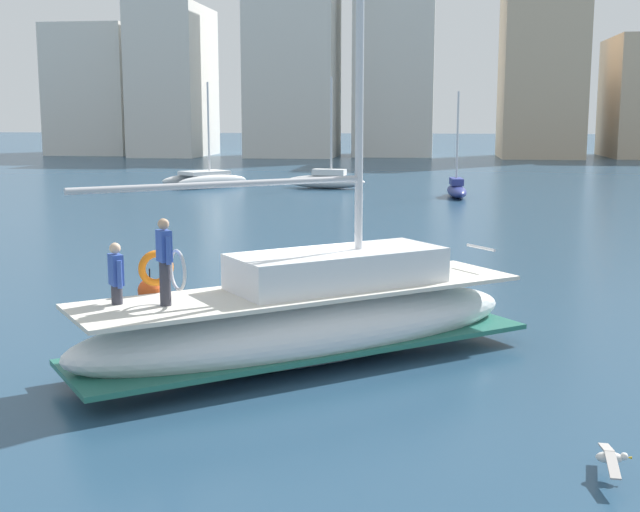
{
  "coord_description": "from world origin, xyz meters",
  "views": [
    {
      "loc": [
        2.98,
        -17.5,
        4.86
      ],
      "look_at": [
        0.57,
        0.43,
        1.8
      ],
      "focal_mm": 47.17,
      "sensor_mm": 36.0,
      "label": 1
    }
  ],
  "objects_px": {
    "moored_cutter_right": "(457,189)",
    "moored_ketch_distant": "(326,180)",
    "mooring_buoy": "(150,291)",
    "moored_sloop_far": "(205,178)",
    "seagull": "(611,457)",
    "main_sailboat": "(310,317)"
  },
  "relations": [
    {
      "from": "moored_cutter_right",
      "to": "moored_ketch_distant",
      "type": "distance_m",
      "value": 9.76
    },
    {
      "from": "mooring_buoy",
      "to": "moored_sloop_far",
      "type": "bearing_deg",
      "value": 103.0
    },
    {
      "from": "moored_cutter_right",
      "to": "mooring_buoy",
      "type": "height_order",
      "value": "moored_cutter_right"
    },
    {
      "from": "seagull",
      "to": "main_sailboat",
      "type": "bearing_deg",
      "value": 134.85
    },
    {
      "from": "main_sailboat",
      "to": "moored_sloop_far",
      "type": "xyz_separation_m",
      "value": [
        -12.93,
        39.19,
        -0.3
      ]
    },
    {
      "from": "moored_ketch_distant",
      "to": "mooring_buoy",
      "type": "height_order",
      "value": "moored_ketch_distant"
    },
    {
      "from": "moored_cutter_right",
      "to": "mooring_buoy",
      "type": "bearing_deg",
      "value": -106.9
    },
    {
      "from": "main_sailboat",
      "to": "seagull",
      "type": "height_order",
      "value": "main_sailboat"
    },
    {
      "from": "moored_cutter_right",
      "to": "moored_ketch_distant",
      "type": "xyz_separation_m",
      "value": [
        -8.44,
        4.89,
        0.08
      ]
    },
    {
      "from": "seagull",
      "to": "moored_sloop_far",
      "type": "bearing_deg",
      "value": 111.95
    },
    {
      "from": "moored_sloop_far",
      "to": "seagull",
      "type": "xyz_separation_m",
      "value": [
        17.74,
        -44.03,
        -0.31
      ]
    },
    {
      "from": "moored_sloop_far",
      "to": "moored_cutter_right",
      "type": "relative_size",
      "value": 1.13
    },
    {
      "from": "main_sailboat",
      "to": "moored_cutter_right",
      "type": "xyz_separation_m",
      "value": [
        3.76,
        34.34,
        -0.42
      ]
    },
    {
      "from": "main_sailboat",
      "to": "mooring_buoy",
      "type": "xyz_separation_m",
      "value": [
        -5.09,
        5.22,
        -0.71
      ]
    },
    {
      "from": "moored_ketch_distant",
      "to": "seagull",
      "type": "relative_size",
      "value": 6.05
    },
    {
      "from": "main_sailboat",
      "to": "mooring_buoy",
      "type": "height_order",
      "value": "main_sailboat"
    },
    {
      "from": "main_sailboat",
      "to": "moored_cutter_right",
      "type": "height_order",
      "value": "main_sailboat"
    },
    {
      "from": "moored_ketch_distant",
      "to": "main_sailboat",
      "type": "bearing_deg",
      "value": -83.19
    },
    {
      "from": "moored_cutter_right",
      "to": "moored_ketch_distant",
      "type": "relative_size",
      "value": 0.85
    },
    {
      "from": "moored_ketch_distant",
      "to": "seagull",
      "type": "xyz_separation_m",
      "value": [
        9.5,
        -44.06,
        -0.27
      ]
    },
    {
      "from": "main_sailboat",
      "to": "mooring_buoy",
      "type": "bearing_deg",
      "value": 134.25
    },
    {
      "from": "main_sailboat",
      "to": "mooring_buoy",
      "type": "distance_m",
      "value": 7.33
    }
  ]
}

